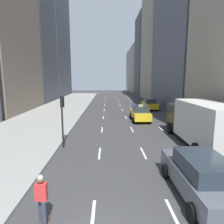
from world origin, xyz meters
The scene contains 10 objects.
sidewalk_left centered at (-7.00, 27.00, 0.07)m, with size 8.00×66.00×0.15m, color #9E9E99.
lane_markings centered at (2.60, 23.00, 0.01)m, with size 5.72×56.00×0.01m.
building_row_left centered at (-14.00, 30.91, 13.78)m, with size 6.00×60.57×30.40m.
building_row_right centered at (12.00, 39.33, 13.35)m, with size 6.00×88.98×32.53m.
taxi_lead centered at (4.00, 17.94, 0.88)m, with size 2.02×4.40×1.87m.
taxi_second centered at (6.80, 26.15, 0.88)m, with size 2.02×4.40×1.87m.
sedan_black_near centered at (4.00, 3.19, 0.89)m, with size 2.02×4.86×1.75m.
box_truck centered at (6.80, 9.38, 1.71)m, with size 2.58×8.40×3.15m.
skateboarder centered at (-1.78, 1.70, 0.96)m, with size 0.36×0.80×1.75m.
traffic_light_pole centered at (-2.75, 9.27, 2.41)m, with size 0.24×0.42×3.60m.
Camera 1 is at (0.32, -4.12, 4.68)m, focal length 32.00 mm.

